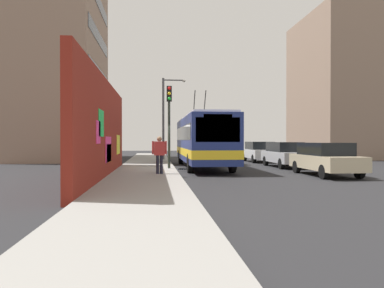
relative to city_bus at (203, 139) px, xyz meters
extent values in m
plane|color=#232326|center=(-2.26, 1.80, -1.76)|extent=(80.00, 80.00, 0.00)
cube|color=gray|center=(-2.26, 3.40, -1.68)|extent=(48.00, 3.20, 0.15)
cube|color=maroon|center=(-6.12, 5.15, 0.41)|extent=(14.29, 0.30, 4.34)
cube|color=orange|center=(-5.81, 4.99, -0.64)|extent=(1.75, 0.02, 0.82)
cube|color=green|center=(-8.22, 4.99, 0.60)|extent=(1.36, 0.02, 1.03)
cube|color=yellow|center=(-1.45, 4.99, -0.31)|extent=(1.70, 0.02, 1.07)
cube|color=#F2338C|center=(-5.96, 4.99, -0.47)|extent=(1.96, 0.02, 1.14)
cube|color=#F2338C|center=(-8.97, 4.99, 0.23)|extent=(0.97, 0.02, 0.84)
cube|color=gray|center=(11.32, 11.00, 7.62)|extent=(13.02, 6.17, 18.76)
cube|color=black|center=(11.32, 7.89, 2.64)|extent=(11.07, 0.04, 1.10)
cube|color=black|center=(11.32, 7.89, 5.84)|extent=(11.07, 0.04, 1.10)
cube|color=black|center=(11.32, 7.89, 9.04)|extent=(11.07, 0.04, 1.10)
cube|color=black|center=(11.32, 7.89, 12.24)|extent=(11.07, 0.04, 1.10)
cube|color=gray|center=(11.69, -15.20, 5.01)|extent=(10.39, 7.64, 13.53)
cube|color=black|center=(11.69, -19.04, 2.64)|extent=(8.83, 0.04, 1.10)
cube|color=black|center=(11.69, -19.04, 5.84)|extent=(8.83, 0.04, 1.10)
cube|color=black|center=(11.69, -19.04, 9.04)|extent=(8.83, 0.04, 1.10)
cube|color=navy|center=(0.01, 0.00, -0.02)|extent=(11.41, 2.46, 2.58)
cube|color=silver|center=(0.01, 0.00, 1.33)|extent=(10.96, 2.27, 0.12)
cube|color=yellow|center=(0.01, 0.00, -0.76)|extent=(11.43, 2.48, 0.44)
cube|color=black|center=(-5.68, 0.00, 0.44)|extent=(0.04, 2.09, 1.16)
cube|color=black|center=(0.01, 0.00, 0.37)|extent=(10.50, 2.49, 0.83)
cube|color=orange|center=(-5.67, 0.00, 1.02)|extent=(0.06, 1.36, 0.28)
cylinder|color=black|center=(1.72, -0.35, 2.17)|extent=(1.43, 0.06, 2.00)
cylinder|color=black|center=(1.72, 0.35, 2.17)|extent=(1.43, 0.06, 2.00)
cylinder|color=black|center=(-3.65, -1.11, -1.26)|extent=(1.00, 0.28, 1.00)
cylinder|color=black|center=(-3.65, 1.11, -1.26)|extent=(1.00, 0.28, 1.00)
cylinder|color=black|center=(3.66, -1.11, -1.26)|extent=(1.00, 0.28, 1.00)
cylinder|color=black|center=(3.66, 1.11, -1.26)|extent=(1.00, 0.28, 1.00)
cube|color=#C6B793|center=(-5.76, -5.20, -1.11)|extent=(4.77, 1.83, 0.66)
cube|color=black|center=(-5.66, -5.20, -0.48)|extent=(2.86, 1.65, 0.60)
cylinder|color=black|center=(-7.33, -6.02, -1.44)|extent=(0.64, 0.22, 0.64)
cylinder|color=black|center=(-7.33, -4.38, -1.44)|extent=(0.64, 0.22, 0.64)
cylinder|color=black|center=(-4.18, -6.02, -1.44)|extent=(0.64, 0.22, 0.64)
cylinder|color=black|center=(-4.18, -4.38, -1.44)|extent=(0.64, 0.22, 0.64)
cube|color=#B7B7BC|center=(-0.10, -5.20, -1.11)|extent=(4.74, 1.71, 0.66)
cube|color=black|center=(-0.01, -5.20, -0.48)|extent=(2.84, 1.54, 0.60)
cylinder|color=black|center=(-1.67, -5.96, -1.44)|extent=(0.64, 0.22, 0.64)
cylinder|color=black|center=(-1.67, -4.44, -1.44)|extent=(0.64, 0.22, 0.64)
cylinder|color=black|center=(1.46, -5.96, -1.44)|extent=(0.64, 0.22, 0.64)
cylinder|color=black|center=(1.46, -4.44, -1.44)|extent=(0.64, 0.22, 0.64)
cube|color=white|center=(5.57, -5.20, -1.11)|extent=(4.25, 1.89, 0.66)
cube|color=black|center=(5.66, -5.20, -0.48)|extent=(2.55, 1.70, 0.60)
cylinder|color=black|center=(4.17, -6.04, -1.44)|extent=(0.64, 0.22, 0.64)
cylinder|color=black|center=(4.17, -4.36, -1.44)|extent=(0.64, 0.22, 0.64)
cylinder|color=black|center=(6.97, -6.04, -1.44)|extent=(0.64, 0.22, 0.64)
cylinder|color=black|center=(6.97, -4.36, -1.44)|extent=(0.64, 0.22, 0.64)
cylinder|color=#1E1E2D|center=(-5.60, 2.63, -1.18)|extent=(0.14, 0.14, 0.85)
cylinder|color=#1E1E2D|center=(-5.60, 2.81, -1.18)|extent=(0.14, 0.14, 0.85)
cube|color=#BF3333|center=(-5.60, 2.72, -0.44)|extent=(0.22, 0.50, 0.64)
cylinder|color=#BF3333|center=(-5.60, 2.42, -0.40)|extent=(0.09, 0.09, 0.61)
cylinder|color=#BF3333|center=(-5.60, 3.02, -0.40)|extent=(0.09, 0.09, 0.61)
sphere|color=#936B4C|center=(-5.60, 2.72, 0.00)|extent=(0.23, 0.23, 0.23)
cylinder|color=#2D382D|center=(-2.27, 2.15, 0.66)|extent=(0.14, 0.14, 4.53)
cube|color=black|center=(-2.49, 2.15, 2.47)|extent=(0.20, 0.28, 0.84)
sphere|color=red|center=(-2.60, 2.15, 2.75)|extent=(0.18, 0.18, 0.18)
sphere|color=yellow|center=(-2.60, 2.15, 2.47)|extent=(0.18, 0.18, 0.18)
sphere|color=green|center=(-2.60, 2.15, 2.19)|extent=(0.18, 0.18, 0.18)
cylinder|color=#4C4C51|center=(7.51, 2.25, 1.68)|extent=(0.18, 0.18, 6.58)
cylinder|color=#4C4C51|center=(7.51, 1.40, 4.82)|extent=(0.10, 1.69, 0.10)
ellipsoid|color=silver|center=(7.51, 0.56, 4.77)|extent=(0.44, 0.28, 0.20)
cylinder|color=black|center=(-0.97, 1.20, -1.76)|extent=(1.04, 1.04, 0.00)
camera|label=1|loc=(-22.99, 2.93, -0.06)|focal=35.14mm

